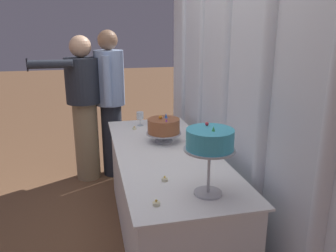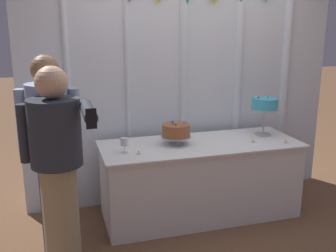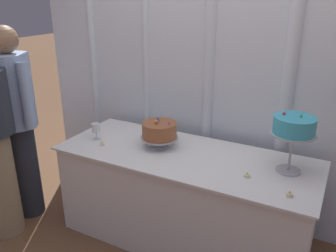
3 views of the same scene
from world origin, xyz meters
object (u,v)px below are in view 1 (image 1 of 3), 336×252
object	(u,v)px
tealight_far_left	(134,128)
tealight_near_left	(165,179)
tealight_near_right	(156,204)
guest_girl_blue_dress	(84,104)
guest_man_dark_suit	(110,98)
cake_display_nearleft	(164,127)
wine_glass	(140,116)
cake_display_nearright	(210,142)
cake_table	(166,195)

from	to	relation	value
tealight_far_left	tealight_near_left	size ratio (longest dim) A/B	0.96
tealight_near_right	guest_girl_blue_dress	size ratio (longest dim) A/B	0.03
guest_man_dark_suit	guest_girl_blue_dress	world-z (taller)	guest_man_dark_suit
cake_display_nearleft	tealight_near_left	xyz separation A→B (m)	(0.74, -0.16, -0.12)
tealight_near_left	tealight_near_right	world-z (taller)	tealight_near_right
cake_display_nearleft	wine_glass	bearing A→B (deg)	-167.11
cake_display_nearright	tealight_near_right	xyz separation A→B (m)	(0.06, -0.32, -0.30)
cake_display_nearleft	tealight_near_left	size ratio (longest dim) A/B	7.15
cake_display_nearright	tealight_near_right	size ratio (longest dim) A/B	9.98
cake_table	tealight_near_right	bearing A→B (deg)	-16.29
cake_display_nearright	tealight_far_left	bearing A→B (deg)	-169.98
guest_girl_blue_dress	cake_table	bearing A→B (deg)	24.60
cake_display_nearright	cake_display_nearleft	bearing A→B (deg)	-177.04
cake_display_nearright	tealight_near_left	xyz separation A→B (m)	(-0.22, -0.21, -0.30)
wine_glass	guest_girl_blue_dress	bearing A→B (deg)	-137.59
cake_table	tealight_far_left	size ratio (longest dim) A/B	49.42
cake_display_nearright	wine_glass	distance (m)	1.51
cake_display_nearleft	wine_glass	world-z (taller)	cake_display_nearleft
tealight_near_right	guest_girl_blue_dress	bearing A→B (deg)	-169.79
tealight_near_left	guest_girl_blue_dress	world-z (taller)	guest_girl_blue_dress
tealight_near_right	guest_man_dark_suit	distance (m)	2.18
cake_display_nearleft	cake_display_nearright	distance (m)	0.98
cake_display_nearleft	guest_man_dark_suit	distance (m)	1.20
cake_table	tealight_near_right	size ratio (longest dim) A/B	46.52
wine_glass	tealight_far_left	size ratio (longest dim) A/B	3.50
cake_display_nearleft	guest_man_dark_suit	bearing A→B (deg)	-162.61
wine_glass	tealight_near_right	world-z (taller)	wine_glass
wine_glass	guest_man_dark_suit	distance (m)	0.67
cake_display_nearleft	guest_girl_blue_dress	world-z (taller)	guest_girl_blue_dress
cake_display_nearleft	tealight_near_right	distance (m)	1.07
cake_display_nearleft	cake_table	bearing A→B (deg)	-8.73
tealight_far_left	guest_man_dark_suit	size ratio (longest dim) A/B	0.02
guest_man_dark_suit	guest_girl_blue_dress	distance (m)	0.30
cake_table	cake_display_nearleft	distance (m)	0.56
cake_display_nearleft	guest_man_dark_suit	world-z (taller)	guest_man_dark_suit
cake_display_nearright	tealight_near_left	world-z (taller)	cake_display_nearright
tealight_far_left	guest_girl_blue_dress	distance (m)	0.84
guest_girl_blue_dress	wine_glass	bearing A→B (deg)	42.41
tealight_near_right	guest_girl_blue_dress	world-z (taller)	guest_girl_blue_dress
tealight_near_left	tealight_near_right	distance (m)	0.31
tealight_far_left	wine_glass	bearing A→B (deg)	147.16
cake_display_nearright	tealight_near_right	world-z (taller)	cake_display_nearright
cake_display_nearleft	tealight_near_right	xyz separation A→B (m)	(1.03, -0.27, -0.12)
cake_table	cake_display_nearright	xyz separation A→B (m)	(0.73, 0.09, 0.69)
wine_glass	cake_table	bearing A→B (deg)	6.23
cake_display_nearleft	tealight_near_left	world-z (taller)	cake_display_nearleft
wine_glass	tealight_near_left	world-z (taller)	wine_glass
tealight_near_left	guest_man_dark_suit	distance (m)	1.90
tealight_near_left	guest_girl_blue_dress	size ratio (longest dim) A/B	0.03
tealight_near_left	guest_man_dark_suit	world-z (taller)	guest_man_dark_suit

